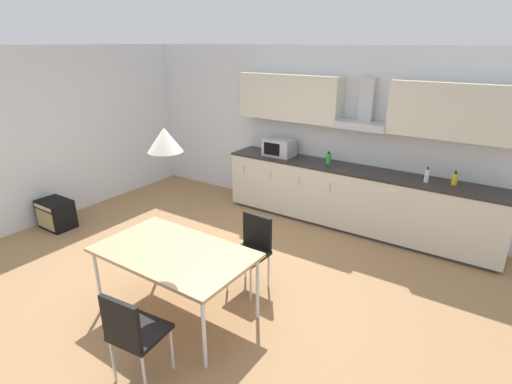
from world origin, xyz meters
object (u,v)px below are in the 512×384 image
Objects in this scene: chair_far_right at (252,245)px; bottle_white at (427,176)px; dining_table at (174,255)px; chair_near_right at (132,330)px; microwave at (279,147)px; bottle_yellow at (455,179)px; pendant_lamp at (165,140)px; guitar_amp at (56,214)px; bottle_green at (329,158)px.

bottle_white is at bearing 57.70° from chair_far_right.
dining_table is 1.81× the size of chair_near_right.
dining_table is at bearing -78.86° from microwave.
bottle_yellow is (0.33, 0.10, -0.01)m from bottle_white.
dining_table is at bearing -90.00° from pendant_lamp.
chair_far_right is at bearing -126.93° from bottle_yellow.
chair_near_right is at bearing -21.32° from guitar_amp.
bottle_white is 1.45m from bottle_green.
dining_table is at bearing -123.43° from bottle_yellow.
pendant_lamp is (-0.36, -0.85, 1.34)m from chair_far_right.
bottle_white reaches higher than chair_far_right.
bottle_green is at bearing 176.69° from bottle_white.
bottle_white is at bearing -1.02° from microwave.
bottle_white is (2.30, -0.04, -0.05)m from microwave.
bottle_white is 0.24× the size of chair_far_right.
chair_near_right is 1.70m from chair_far_right.
chair_near_right is at bearing -66.84° from pendant_lamp.
bottle_white reaches higher than guitar_amp.
bottle_green is 0.21× the size of chair_far_right.
pendant_lamp reaches higher than guitar_amp.
bottle_white is 1.14× the size of bottle_green.
chair_far_right is at bearing -87.45° from bottle_green.
chair_near_right is at bearing -88.49° from bottle_green.
bottle_yellow reaches higher than dining_table.
pendant_lamp reaches higher than chair_far_right.
bottle_green is at bearing 91.51° from chair_near_right.
chair_near_right is at bearing -109.29° from bottle_white.
bottle_white is at bearing 27.90° from guitar_amp.
chair_far_right is (-1.35, -2.13, -0.50)m from bottle_white.
guitar_amp is 1.62× the size of pendant_lamp.
microwave is 2.30m from bottle_white.
microwave is at bearing -177.15° from bottle_green.
bottle_white is at bearing 70.71° from chair_near_right.
guitar_amp is (-5.06, -2.60, -0.80)m from bottle_yellow.
pendant_lamp is (0.60, -3.02, 0.79)m from microwave.
chair_far_right reaches higher than guitar_amp.
dining_table is 3.04× the size of guitar_amp.
guitar_amp is at bearing -173.64° from chair_far_right.
chair_near_right is (-1.67, -3.93, -0.48)m from bottle_yellow.
bottle_yellow is at bearing 16.59° from bottle_white.
microwave reaches higher than bottle_white.
pendant_lamp reaches higher than bottle_white.
guitar_amp is at bearing -152.77° from bottle_yellow.
pendant_lamp reaches higher than bottle_green.
guitar_amp is at bearing -141.78° from bottle_green.
pendant_lamp is at bearing -8.88° from guitar_amp.
bottle_yellow is 3.70m from dining_table.
dining_table is 1.17m from pendant_lamp.
dining_table reaches higher than guitar_amp.
microwave is 2.60× the size of bottle_yellow.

